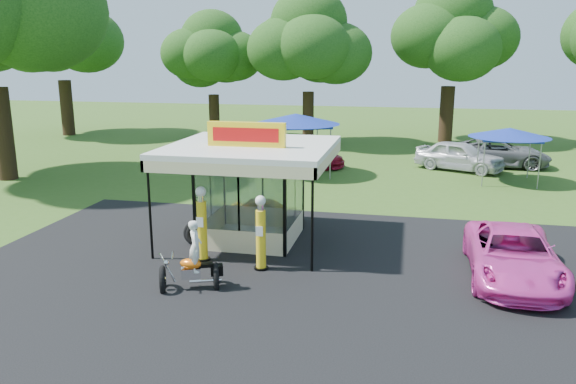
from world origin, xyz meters
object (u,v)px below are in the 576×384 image
gas_pump_left (202,226)px  tent_east (510,133)px  bg_car_a (206,156)px  gas_pump_right (261,235)px  bg_car_d (499,153)px  bg_car_c (460,156)px  tent_west (296,119)px  bg_car_b (307,156)px  motorcycle (193,262)px  pink_sedan (513,255)px  kiosk_car (268,210)px  gas_station_kiosk (252,190)px

gas_pump_left → tent_east: (11.05, 14.06, 1.36)m
tent_east → bg_car_a: bearing=178.8°
gas_pump_right → bg_car_a: bearing=116.0°
bg_car_d → tent_east: size_ratio=1.44×
bg_car_c → tent_west: (-8.78, -3.06, 2.16)m
bg_car_b → tent_east: tent_east is taller
motorcycle → bg_car_b: (-0.16, 18.11, -0.15)m
gas_pump_left → pink_sedan: size_ratio=0.46×
bg_car_d → tent_east: (-0.23, -4.38, 1.72)m
kiosk_car → bg_car_d: bg_car_d is taller
bg_car_a → bg_car_c: bearing=-74.6°
bg_car_b → tent_west: (-0.19, -2.31, 2.34)m
bg_car_d → bg_car_b: bearing=102.8°
bg_car_c → tent_east: (2.09, -2.68, 1.69)m
gas_station_kiosk → kiosk_car: bearing=90.0°
gas_pump_right → gas_station_kiosk: bearing=111.1°
gas_pump_right → tent_east: tent_east is taller
kiosk_car → bg_car_a: bearing=32.0°
bg_car_a → tent_east: size_ratio=1.04×
gas_pump_right → kiosk_car: gas_pump_right is taller
kiosk_car → tent_east: bearing=-46.7°
bg_car_c → bg_car_b: bearing=119.9°
gas_station_kiosk → gas_pump_right: bearing=-68.9°
kiosk_car → tent_east: tent_east is taller
bg_car_b → bg_car_d: bearing=-68.8°
gas_pump_right → tent_west: bearing=97.3°
gas_pump_right → bg_car_d: 20.97m
bg_car_b → bg_car_d: 11.18m
gas_pump_left → kiosk_car: bearing=78.3°
bg_car_b → tent_west: 3.30m
bg_car_b → tent_east: bearing=-91.7°
bg_car_a → bg_car_b: bg_car_a is taller
bg_car_a → tent_west: bearing=-91.6°
bg_car_b → bg_car_d: (10.91, 2.44, 0.14)m
gas_pump_left → bg_car_a: (-5.23, 14.41, -0.47)m
gas_pump_left → tent_west: 13.80m
gas_pump_left → kiosk_car: size_ratio=0.85×
gas_station_kiosk → gas_pump_left: bearing=-111.9°
kiosk_car → tent_west: 9.51m
kiosk_car → tent_east: 14.03m
gas_pump_right → pink_sedan: bearing=6.9°
tent_east → tent_west: bearing=-178.0°
gas_station_kiosk → tent_east: size_ratio=1.36×
kiosk_car → bg_car_c: bg_car_c is taller
bg_car_a → tent_east: (16.28, -0.35, 1.83)m
gas_station_kiosk → bg_car_b: (-0.56, 13.66, -1.13)m
bg_car_d → tent_west: size_ratio=1.21×
motorcycle → bg_car_a: 17.50m
gas_pump_left → motorcycle: bearing=-75.7°
bg_car_b → tent_west: tent_west is taller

